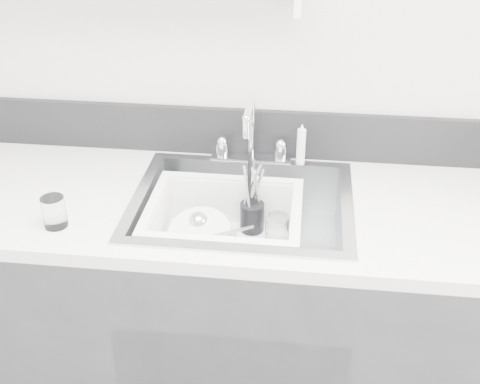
# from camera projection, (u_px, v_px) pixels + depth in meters

# --- Properties ---
(counter_run) EXTENTS (3.20, 0.62, 0.92)m
(counter_run) POSITION_uv_depth(u_px,v_px,m) (242.00, 320.00, 1.98)
(counter_run) COLOR #2B2B2F
(counter_run) RESTS_ON ground
(backsplash) EXTENTS (3.20, 0.02, 0.16)m
(backsplash) POSITION_uv_depth(u_px,v_px,m) (253.00, 133.00, 1.96)
(backsplash) COLOR black
(backsplash) RESTS_ON counter_run
(sink) EXTENTS (0.64, 0.52, 0.20)m
(sink) POSITION_uv_depth(u_px,v_px,m) (242.00, 227.00, 1.79)
(sink) COLOR silver
(sink) RESTS_ON counter_run
(faucet) EXTENTS (0.26, 0.18, 0.23)m
(faucet) POSITION_uv_depth(u_px,v_px,m) (251.00, 145.00, 1.93)
(faucet) COLOR silver
(faucet) RESTS_ON counter_run
(side_sprayer) EXTENTS (0.03, 0.03, 0.14)m
(side_sprayer) POSITION_uv_depth(u_px,v_px,m) (301.00, 144.00, 1.91)
(side_sprayer) COLOR white
(side_sprayer) RESTS_ON counter_run
(wash_tub) EXTENTS (0.48, 0.41, 0.17)m
(wash_tub) POSITION_uv_depth(u_px,v_px,m) (225.00, 229.00, 1.77)
(wash_tub) COLOR white
(wash_tub) RESTS_ON sink
(plate_stack) EXTENTS (0.23, 0.22, 0.09)m
(plate_stack) POSITION_uv_depth(u_px,v_px,m) (203.00, 240.00, 1.80)
(plate_stack) COLOR white
(plate_stack) RESTS_ON wash_tub
(utensil_cup) EXTENTS (0.08, 0.08, 0.25)m
(utensil_cup) POSITION_uv_depth(u_px,v_px,m) (252.00, 214.00, 1.86)
(utensil_cup) COLOR black
(utensil_cup) RESTS_ON wash_tub
(ladle) EXTENTS (0.26, 0.25, 0.08)m
(ladle) POSITION_uv_depth(u_px,v_px,m) (212.00, 237.00, 1.79)
(ladle) COLOR silver
(ladle) RESTS_ON wash_tub
(tumbler_in_tub) EXTENTS (0.08, 0.08, 0.10)m
(tumbler_in_tub) POSITION_uv_depth(u_px,v_px,m) (277.00, 231.00, 1.79)
(tumbler_in_tub) COLOR white
(tumbler_in_tub) RESTS_ON wash_tub
(tumbler_counter) EXTENTS (0.06, 0.06, 0.09)m
(tumbler_counter) POSITION_uv_depth(u_px,v_px,m) (54.00, 212.00, 1.61)
(tumbler_counter) COLOR white
(tumbler_counter) RESTS_ON counter_run
(bowl_small) EXTENTS (0.15, 0.15, 0.04)m
(bowl_small) POSITION_uv_depth(u_px,v_px,m) (259.00, 258.00, 1.73)
(bowl_small) COLOR white
(bowl_small) RESTS_ON wash_tub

